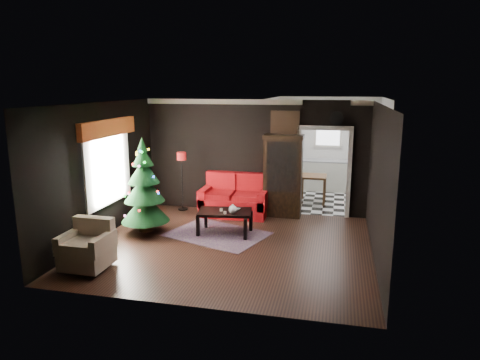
% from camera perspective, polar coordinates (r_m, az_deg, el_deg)
% --- Properties ---
extents(floor, '(5.50, 5.50, 0.00)m').
position_cam_1_polar(floor, '(8.78, -1.32, -8.59)').
color(floor, black).
rests_on(floor, ground).
extents(ceiling, '(5.50, 5.50, 0.00)m').
position_cam_1_polar(ceiling, '(8.21, -1.42, 10.00)').
color(ceiling, white).
rests_on(ceiling, ground).
extents(wall_back, '(5.50, 0.00, 5.50)m').
position_cam_1_polar(wall_back, '(10.78, 1.89, 3.07)').
color(wall_back, black).
rests_on(wall_back, ground).
extents(wall_front, '(5.50, 0.00, 5.50)m').
position_cam_1_polar(wall_front, '(6.06, -7.18, -4.39)').
color(wall_front, black).
rests_on(wall_front, ground).
extents(wall_left, '(0.00, 5.50, 5.50)m').
position_cam_1_polar(wall_left, '(9.43, -17.80, 1.14)').
color(wall_left, black).
rests_on(wall_left, ground).
extents(wall_right, '(0.00, 5.50, 5.50)m').
position_cam_1_polar(wall_right, '(8.17, 17.69, -0.52)').
color(wall_right, black).
rests_on(wall_right, ground).
extents(doorway, '(1.10, 0.10, 2.10)m').
position_cam_1_polar(doorway, '(10.66, 10.89, 0.83)').
color(doorway, silver).
rests_on(doorway, ground).
extents(left_window, '(0.05, 1.60, 1.40)m').
position_cam_1_polar(left_window, '(9.57, -17.01, 1.65)').
color(left_window, white).
rests_on(left_window, wall_left).
extents(valance, '(0.12, 2.10, 0.35)m').
position_cam_1_polar(valance, '(9.42, -16.90, 6.54)').
color(valance, '#953D18').
rests_on(valance, wall_left).
extents(kitchen_floor, '(3.00, 3.00, 0.00)m').
position_cam_1_polar(kitchen_floor, '(12.36, 10.96, -2.58)').
color(kitchen_floor, white).
rests_on(kitchen_floor, ground).
extents(kitchen_window, '(0.70, 0.06, 0.70)m').
position_cam_1_polar(kitchen_window, '(13.48, 11.49, 5.98)').
color(kitchen_window, white).
rests_on(kitchen_window, ground).
extents(rug, '(2.37, 2.03, 0.01)m').
position_cam_1_polar(rug, '(9.41, -3.02, -7.11)').
color(rug, '#291C25').
rests_on(rug, ground).
extents(loveseat, '(1.70, 0.90, 1.00)m').
position_cam_1_polar(loveseat, '(10.62, -0.73, -2.03)').
color(loveseat, maroon).
rests_on(loveseat, ground).
extents(curio_cabinet, '(0.90, 0.45, 1.90)m').
position_cam_1_polar(curio_cabinet, '(10.52, 5.65, 0.30)').
color(curio_cabinet, black).
rests_on(curio_cabinet, ground).
extents(floor_lamp, '(0.31, 0.31, 1.44)m').
position_cam_1_polar(floor_lamp, '(10.74, -7.60, -0.17)').
color(floor_lamp, black).
rests_on(floor_lamp, ground).
extents(christmas_tree, '(1.10, 1.10, 1.95)m').
position_cam_1_polar(christmas_tree, '(9.39, -12.47, -0.78)').
color(christmas_tree, black).
rests_on(christmas_tree, ground).
extents(armchair, '(0.79, 0.79, 0.80)m').
position_cam_1_polar(armchair, '(8.00, -19.51, -7.93)').
color(armchair, '#D7C57D').
rests_on(armchair, ground).
extents(coffee_table, '(1.20, 0.83, 0.50)m').
position_cam_1_polar(coffee_table, '(9.36, -1.99, -5.54)').
color(coffee_table, black).
rests_on(coffee_table, rug).
extents(teapot, '(0.26, 0.26, 0.19)m').
position_cam_1_polar(teapot, '(9.06, -0.96, -3.85)').
color(teapot, silver).
rests_on(teapot, coffee_table).
extents(cup_a, '(0.09, 0.09, 0.06)m').
position_cam_1_polar(cup_a, '(9.27, -2.48, -3.91)').
color(cup_a, white).
rests_on(cup_a, coffee_table).
extents(cup_b, '(0.06, 0.06, 0.05)m').
position_cam_1_polar(cup_b, '(9.07, -1.98, -4.29)').
color(cup_b, beige).
rests_on(cup_b, coffee_table).
extents(book, '(0.18, 0.06, 0.25)m').
position_cam_1_polar(book, '(9.35, -1.22, -3.16)').
color(book, gray).
rests_on(book, coffee_table).
extents(wall_clock, '(0.32, 0.32, 0.06)m').
position_cam_1_polar(wall_clock, '(10.42, 12.56, 7.90)').
color(wall_clock, beige).
rests_on(wall_clock, wall_back).
extents(painting, '(0.62, 0.05, 0.52)m').
position_cam_1_polar(painting, '(10.52, 5.93, 7.45)').
color(painting, '#C47941').
rests_on(painting, wall_back).
extents(kitchen_counter, '(1.80, 0.60, 0.90)m').
position_cam_1_polar(kitchen_counter, '(13.42, 11.23, 0.56)').
color(kitchen_counter, beige).
rests_on(kitchen_counter, ground).
extents(kitchen_table, '(0.70, 0.70, 0.75)m').
position_cam_1_polar(kitchen_table, '(11.99, 9.55, -1.15)').
color(kitchen_table, '#523818').
rests_on(kitchen_table, ground).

